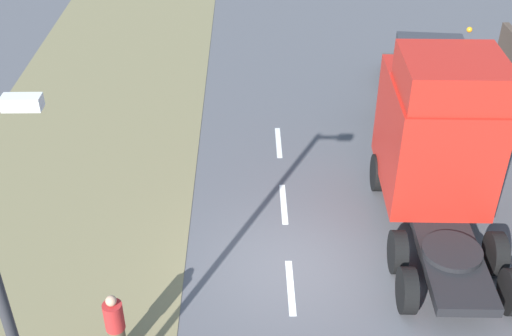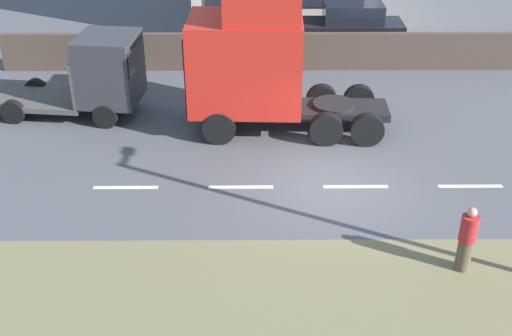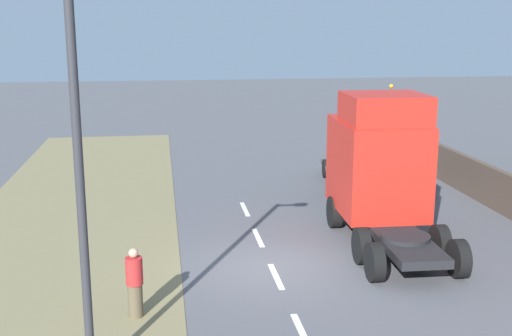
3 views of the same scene
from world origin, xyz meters
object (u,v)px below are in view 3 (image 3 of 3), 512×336
(pedestrian, at_px, (135,284))
(flatbed_truck, at_px, (360,157))
(lorry_cab, at_px, (380,166))
(lamp_post, at_px, (85,211))

(pedestrian, bearing_deg, flatbed_truck, 49.64)
(pedestrian, bearing_deg, lorry_cab, 32.52)
(lorry_cab, xyz_separation_m, lamp_post, (-8.07, -7.20, 1.03))
(lamp_post, bearing_deg, lorry_cab, 41.73)
(flatbed_truck, bearing_deg, lorry_cab, 85.62)
(lorry_cab, distance_m, pedestrian, 8.88)
(lorry_cab, height_order, pedestrian, lorry_cab)
(flatbed_truck, xyz_separation_m, pedestrian, (-8.39, -9.88, -0.65))
(lorry_cab, bearing_deg, flatbed_truck, 80.99)
(flatbed_truck, bearing_deg, lamp_post, 60.39)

